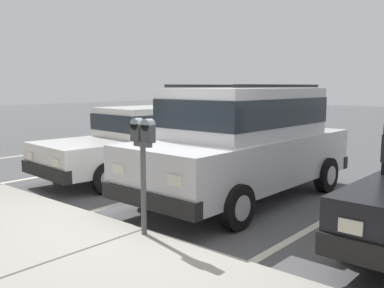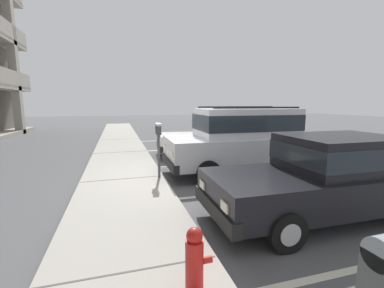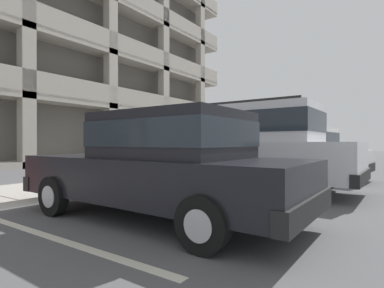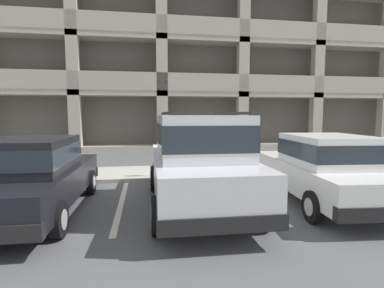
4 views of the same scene
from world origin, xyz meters
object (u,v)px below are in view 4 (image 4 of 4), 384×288
Objects in this scene: parking_meter_near at (173,140)px; fire_hydrant at (24,167)px; red_sedan at (32,174)px; parking_garage at (157,36)px; dark_hatchback at (323,167)px; silver_suv at (198,157)px.

fire_hydrant is at bearing 176.07° from parking_meter_near.
red_sedan is 6.44× the size of fire_hydrant.
parking_garage reaches higher than fire_hydrant.
parking_meter_near is 0.05× the size of parking_garage.
parking_meter_near reaches higher than dark_hatchback.
fire_hydrant is at bearing -109.66° from parking_garage.
dark_hatchback reaches higher than fire_hydrant.
silver_suv is 6.87× the size of fire_hydrant.
parking_meter_near is (-0.27, 2.69, 0.14)m from silver_suv.
silver_suv is 1.04× the size of dark_hatchback.
red_sedan is at bearing -176.13° from dark_hatchback.
parking_garage reaches higher than silver_suv.
parking_garage is 45.71× the size of fire_hydrant.
parking_garage is (-0.12, 15.50, 6.45)m from silver_suv.
silver_suv reaches higher than red_sedan.
dark_hatchback is at bearing -79.24° from parking_garage.
parking_meter_near is at bearing 96.65° from silver_suv.
dark_hatchback is 3.09× the size of parking_meter_near.
silver_suv is at bearing -177.83° from dark_hatchback.
silver_suv is at bearing -84.35° from parking_meter_near.
fire_hydrant is (-1.27, 3.02, -0.36)m from red_sedan.
fire_hydrant is at bearing 147.91° from silver_suv.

